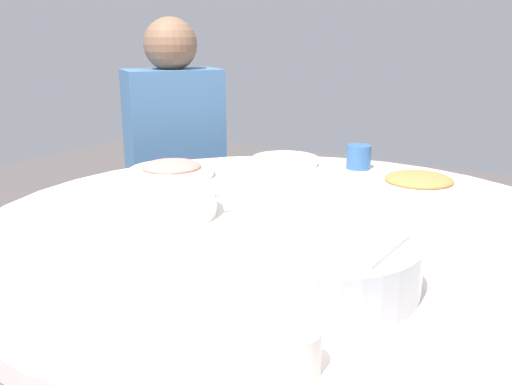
# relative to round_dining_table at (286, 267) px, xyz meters

# --- Properties ---
(round_dining_table) EXTENTS (1.33, 1.33, 0.75)m
(round_dining_table) POSITION_rel_round_dining_table_xyz_m (0.00, 0.00, 0.00)
(round_dining_table) COLOR #99999E
(round_dining_table) RESTS_ON ground
(rice_bowl) EXTENTS (0.31, 0.31, 0.09)m
(rice_bowl) POSITION_rel_round_dining_table_xyz_m (-0.26, -0.21, 0.15)
(rice_bowl) COLOR #B2B5BA
(rice_bowl) RESTS_ON round_dining_table
(soup_bowl) EXTENTS (0.30, 0.30, 0.06)m
(soup_bowl) POSITION_rel_round_dining_table_xyz_m (-0.13, 0.28, 0.14)
(soup_bowl) COLOR white
(soup_bowl) RESTS_ON round_dining_table
(dish_noodles) EXTENTS (0.20, 0.20, 0.04)m
(dish_noodles) POSITION_rel_round_dining_table_xyz_m (0.46, 0.26, 0.13)
(dish_noodles) COLOR silver
(dish_noodles) RESTS_ON round_dining_table
(dish_tofu_braise) EXTENTS (0.24, 0.24, 0.05)m
(dish_tofu_braise) POSITION_rel_round_dining_table_xyz_m (0.38, -0.18, 0.13)
(dish_tofu_braise) COLOR silver
(dish_tofu_braise) RESTS_ON round_dining_table
(dish_shrimp) EXTENTS (0.24, 0.24, 0.05)m
(dish_shrimp) POSITION_rel_round_dining_table_xyz_m (0.17, 0.46, 0.13)
(dish_shrimp) COLOR silver
(dish_shrimp) RESTS_ON round_dining_table
(tea_cup_near) EXTENTS (0.07, 0.07, 0.07)m
(tea_cup_near) POSITION_rel_round_dining_table_xyz_m (0.54, 0.05, 0.15)
(tea_cup_near) COLOR #2D5A93
(tea_cup_near) RESTS_ON round_dining_table
(tea_cup_far) EXTENTS (0.07, 0.07, 0.05)m
(tea_cup_far) POSITION_rel_round_dining_table_xyz_m (-0.49, -0.28, 0.14)
(tea_cup_far) COLOR silver
(tea_cup_far) RESTS_ON round_dining_table
(stool_for_diner_left) EXTENTS (0.31, 0.31, 0.44)m
(stool_for_diner_left) POSITION_rel_round_dining_table_xyz_m (0.57, 0.78, -0.42)
(stool_for_diner_left) COLOR brown
(stool_for_diner_left) RESTS_ON ground
(diner_left) EXTENTS (0.46, 0.46, 0.76)m
(diner_left) POSITION_rel_round_dining_table_xyz_m (0.57, 0.78, 0.12)
(diner_left) COLOR #2D333D
(diner_left) RESTS_ON stool_for_diner_left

